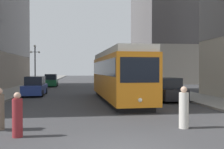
# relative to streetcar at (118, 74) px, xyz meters

# --- Properties ---
(sidewalk_left) EXTENTS (3.35, 120.00, 0.15)m
(sidewalk_left) POSITION_rel_streetcar_xyz_m (-10.22, 27.58, -2.03)
(sidewalk_left) COLOR gray
(sidewalk_left) RESTS_ON ground
(sidewalk_right) EXTENTS (3.35, 120.00, 0.15)m
(sidewalk_right) POSITION_rel_streetcar_xyz_m (6.89, 27.58, -2.03)
(sidewalk_right) COLOR gray
(sidewalk_right) RESTS_ON ground
(streetcar) EXTENTS (3.19, 12.67, 3.89)m
(streetcar) POSITION_rel_streetcar_xyz_m (0.00, 0.00, 0.00)
(streetcar) COLOR black
(streetcar) RESTS_ON ground
(transit_bus) EXTENTS (2.98, 11.10, 3.45)m
(transit_bus) POSITION_rel_streetcar_xyz_m (3.84, 19.10, -0.15)
(transit_bus) COLOR black
(transit_bus) RESTS_ON ground
(parked_car_left_near) EXTENTS (1.93, 4.64, 1.82)m
(parked_car_left_near) POSITION_rel_streetcar_xyz_m (-7.25, 5.24, -1.26)
(parked_car_left_near) COLOR black
(parked_car_left_near) RESTS_ON ground
(parked_car_left_mid) EXTENTS (2.00, 4.46, 1.82)m
(parked_car_left_mid) POSITION_rel_streetcar_xyz_m (-7.25, 18.43, -1.26)
(parked_car_left_mid) COLOR black
(parked_car_left_mid) RESTS_ON ground
(parked_car_right_far) EXTENTS (1.96, 4.81, 1.82)m
(parked_car_right_far) POSITION_rel_streetcar_xyz_m (3.91, -0.02, -1.26)
(parked_car_right_far) COLOR black
(parked_car_right_far) RESTS_ON ground
(pedestrian_crossing_near) EXTENTS (0.37, 0.37, 1.64)m
(pedestrian_crossing_near) POSITION_rel_streetcar_xyz_m (-5.20, -10.29, -1.34)
(pedestrian_crossing_near) COLOR maroon
(pedestrian_crossing_near) RESTS_ON ground
(pedestrian_crossing_far) EXTENTS (0.39, 0.39, 1.76)m
(pedestrian_crossing_far) POSITION_rel_streetcar_xyz_m (1.36, -9.67, -1.28)
(pedestrian_crossing_far) COLOR beige
(pedestrian_crossing_far) RESTS_ON ground
(lamp_post_left_far) EXTENTS (1.41, 0.36, 5.72)m
(lamp_post_left_far) POSITION_rel_streetcar_xyz_m (-9.14, 16.35, 1.79)
(lamp_post_left_far) COLOR #333338
(lamp_post_left_far) RESTS_ON sidewalk_left
(building_right_corner) EXTENTS (14.36, 18.10, 27.40)m
(building_right_corner) POSITION_rel_streetcar_xyz_m (15.44, 29.48, 12.02)
(building_right_corner) COLOR #A89E8E
(building_right_corner) RESTS_ON ground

